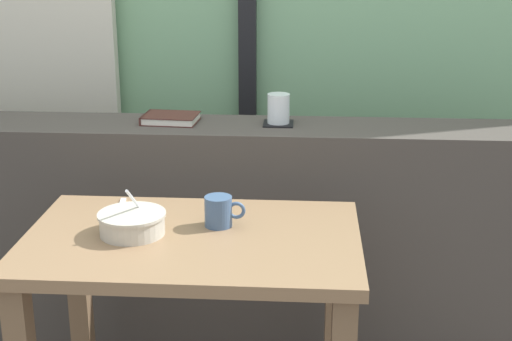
# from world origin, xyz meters

# --- Properties ---
(dark_console_ledge) EXTENTS (2.80, 0.28, 0.85)m
(dark_console_ledge) POSITION_xyz_m (0.00, 0.55, 0.42)
(dark_console_ledge) COLOR #423D38
(dark_console_ledge) RESTS_ON ground
(breakfast_table) EXTENTS (0.90, 0.58, 0.69)m
(breakfast_table) POSITION_xyz_m (-0.01, -0.04, 0.56)
(breakfast_table) COLOR brown
(breakfast_table) RESTS_ON ground
(coaster_square) EXTENTS (0.10, 0.10, 0.00)m
(coaster_square) POSITION_xyz_m (0.20, 0.57, 0.85)
(coaster_square) COLOR black
(coaster_square) RESTS_ON dark_console_ledge
(juice_glass) EXTENTS (0.07, 0.07, 0.10)m
(juice_glass) POSITION_xyz_m (0.20, 0.57, 0.90)
(juice_glass) COLOR white
(juice_glass) RESTS_ON coaster_square
(closed_book) EXTENTS (0.19, 0.15, 0.03)m
(closed_book) POSITION_xyz_m (-0.17, 0.57, 0.86)
(closed_book) COLOR #47231E
(closed_book) RESTS_ON dark_console_ledge
(soup_bowl) EXTENTS (0.18, 0.18, 0.14)m
(soup_bowl) POSITION_xyz_m (-0.17, -0.04, 0.73)
(soup_bowl) COLOR #BCB7A8
(soup_bowl) RESTS_ON breakfast_table
(fork_utensil) EXTENTS (0.04, 0.17, 0.01)m
(fork_utensil) POSITION_xyz_m (-0.24, 0.14, 0.70)
(fork_utensil) COLOR silver
(fork_utensil) RESTS_ON breakfast_table
(ceramic_mug) EXTENTS (0.11, 0.08, 0.08)m
(ceramic_mug) POSITION_xyz_m (0.06, 0.03, 0.74)
(ceramic_mug) COLOR #3D567A
(ceramic_mug) RESTS_ON breakfast_table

